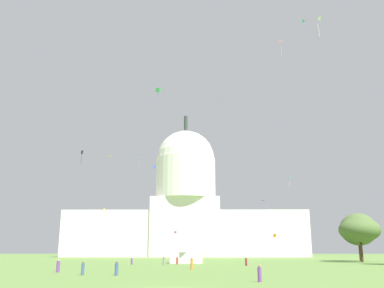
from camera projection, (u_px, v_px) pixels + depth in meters
The scene contains 27 objects.
capitol_building at pixel (185, 208), 199.69m from camera, with size 111.38×28.56×67.97m.
event_tent at pixel (187, 249), 96.74m from camera, with size 7.78×7.57×6.26m.
tree_east_mid at pixel (358, 229), 118.40m from camera, with size 10.43×8.81×13.08m.
tree_east_near at pixel (360, 230), 106.56m from camera, with size 14.70×14.51×10.90m.
person_grey_back_left at pixel (164, 262), 77.94m from camera, with size 0.36×0.36×1.72m.
person_orange_lawn_far_left at pixel (192, 264), 63.99m from camera, with size 0.55×0.55×1.78m.
person_purple_near_tent at pixel (58, 267), 55.42m from camera, with size 0.59×0.59×1.65m.
person_denim_mid_center at pixel (117, 269), 48.33m from camera, with size 0.52×0.52×1.60m.
person_purple_edge_east at pixel (132, 261), 86.33m from camera, with size 0.45×0.45×1.52m.
person_purple_front_right at pixel (260, 274), 38.30m from camera, with size 0.38×0.38×1.51m.
person_maroon_near_tree_west at pixel (246, 262), 79.65m from camera, with size 0.44×0.44×1.58m.
person_red_edge_west at pixel (177, 261), 87.82m from camera, with size 0.59×0.59×1.63m.
person_denim_mid_right at pixel (83, 269), 49.08m from camera, with size 0.40×0.40×1.56m.
kite_red_high at pixel (222, 97), 140.44m from camera, with size 0.24×0.65×3.74m.
kite_blue_mid at pixel (155, 167), 152.25m from camera, with size 0.77×0.41×1.19m.
kite_black_mid at pixel (82, 154), 129.39m from camera, with size 0.76×0.39×4.32m.
kite_violet_mid at pixel (263, 202), 151.65m from camera, with size 1.28×1.12×3.35m.
kite_green_high at pixel (158, 90), 109.48m from camera, with size 1.28×1.34×3.35m.
kite_orange_low at pixel (275, 236), 162.83m from camera, with size 1.22×0.59×4.07m.
kite_turquoise_high at pixel (305, 22), 101.76m from camera, with size 1.02×1.69×0.18m.
kite_magenta_low at pixel (175, 232), 157.27m from camera, with size 1.05×1.04×3.30m.
kite_pink_high at pixel (281, 45), 116.93m from camera, with size 1.52×0.96×3.99m.
kite_gold_mid at pixel (104, 211), 167.02m from camera, with size 0.63×0.71×3.96m.
kite_yellow_mid at pixel (109, 157), 119.43m from camera, with size 1.62×1.06×0.20m.
kite_cyan_mid at pixel (288, 179), 114.68m from camera, with size 1.15×1.83×2.51m.
kite_white_high at pixel (317, 22), 68.76m from camera, with size 0.89×1.45×2.95m.
kite_lime_high at pixel (140, 160), 168.64m from camera, with size 1.58×1.55×2.70m.
Camera 1 is at (2.17, -32.19, 2.73)m, focal length 39.55 mm.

